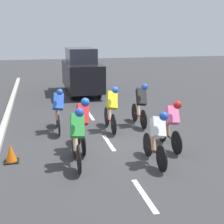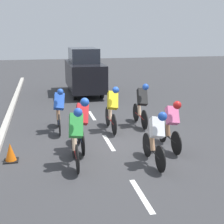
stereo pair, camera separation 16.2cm
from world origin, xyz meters
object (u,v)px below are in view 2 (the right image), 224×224
(cyclist_yellow, at_px, (112,108))
(traffic_cone, at_px, (10,153))
(cyclist_green, at_px, (76,135))
(cyclist_black, at_px, (142,103))
(support_car, at_px, (84,72))
(cyclist_white, at_px, (156,136))
(cyclist_pink, at_px, (171,123))
(cyclist_blue, at_px, (59,109))
(cyclist_red, at_px, (82,122))

(cyclist_yellow, height_order, traffic_cone, cyclist_yellow)
(cyclist_green, xyz_separation_m, cyclist_black, (-2.62, -2.92, 0.01))
(cyclist_green, distance_m, support_car, 9.34)
(cyclist_white, distance_m, support_car, 9.61)
(cyclist_yellow, xyz_separation_m, cyclist_pink, (-1.25, 2.00, -0.04))
(cyclist_blue, height_order, traffic_cone, cyclist_blue)
(cyclist_yellow, bearing_deg, cyclist_black, -163.20)
(cyclist_blue, relative_size, cyclist_white, 1.06)
(cyclist_yellow, relative_size, cyclist_white, 1.05)
(cyclist_green, bearing_deg, cyclist_pink, -168.16)
(cyclist_white, relative_size, traffic_cone, 3.29)
(support_car, bearing_deg, cyclist_yellow, 90.19)
(traffic_cone, bearing_deg, support_car, -109.82)
(cyclist_yellow, height_order, cyclist_pink, cyclist_yellow)
(cyclist_black, distance_m, support_car, 6.42)
(traffic_cone, bearing_deg, cyclist_red, -169.02)
(cyclist_blue, height_order, cyclist_red, cyclist_red)
(cyclist_blue, distance_m, cyclist_red, 1.93)
(cyclist_green, height_order, cyclist_yellow, cyclist_yellow)
(cyclist_blue, distance_m, traffic_cone, 2.67)
(support_car, bearing_deg, cyclist_white, 92.77)
(cyclist_green, distance_m, traffic_cone, 1.84)
(cyclist_yellow, distance_m, support_car, 6.66)
(cyclist_green, height_order, cyclist_pink, cyclist_green)
(cyclist_white, xyz_separation_m, support_car, (0.46, -9.59, 0.43))
(cyclist_red, xyz_separation_m, cyclist_white, (-1.65, 1.39, -0.06))
(cyclist_blue, xyz_separation_m, cyclist_green, (-0.24, 2.88, 0.03))
(cyclist_yellow, bearing_deg, cyclist_pink, 121.97)
(cyclist_red, relative_size, cyclist_yellow, 0.99)
(cyclist_white, relative_size, cyclist_black, 0.97)
(cyclist_green, relative_size, cyclist_white, 1.05)
(cyclist_white, height_order, support_car, support_car)
(support_car, height_order, traffic_cone, support_car)
(cyclist_pink, bearing_deg, cyclist_red, -10.36)
(cyclist_red, distance_m, cyclist_white, 2.16)
(cyclist_black, height_order, traffic_cone, cyclist_black)
(cyclist_green, distance_m, cyclist_black, 3.92)
(cyclist_red, relative_size, cyclist_white, 1.03)
(cyclist_pink, height_order, cyclist_white, cyclist_pink)
(cyclist_yellow, xyz_separation_m, traffic_cone, (3.11, 1.92, -0.57))
(cyclist_blue, distance_m, cyclist_black, 2.86)
(cyclist_black, xyz_separation_m, traffic_cone, (4.24, 2.26, -0.58))
(cyclist_red, height_order, support_car, support_car)
(cyclist_blue, distance_m, cyclist_yellow, 1.76)
(cyclist_red, bearing_deg, cyclist_pink, 169.64)
(cyclist_blue, xyz_separation_m, cyclist_yellow, (-1.73, 0.31, 0.04))
(support_car, relative_size, traffic_cone, 8.68)
(cyclist_pink, height_order, support_car, support_car)
(support_car, bearing_deg, traffic_cone, 70.18)
(cyclist_blue, xyz_separation_m, cyclist_pink, (-2.98, 2.31, -0.00))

